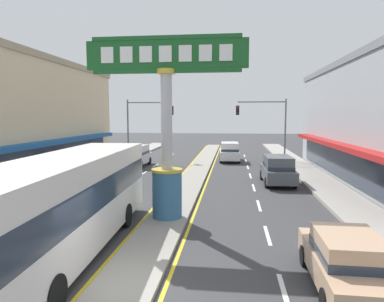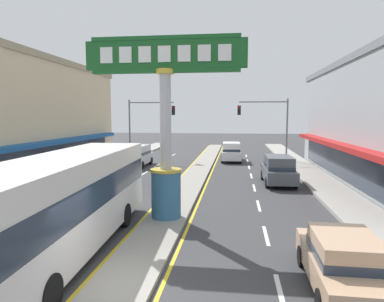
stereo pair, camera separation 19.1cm
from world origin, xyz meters
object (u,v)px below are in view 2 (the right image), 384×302
district_sign (166,132)px  suv_far_left_oncoming (278,170)px  bus_near_right_lane (65,199)px  suv_near_left_lane (231,152)px  traffic_light_right_side (269,119)px  sedan_far_right_lane (344,262)px  traffic_light_left_side (146,119)px  suv_mid_left_lane (137,155)px

district_sign → suv_far_left_oncoming: 10.97m
bus_near_right_lane → suv_near_left_lane: bus_near_right_lane is taller
suv_near_left_lane → suv_far_left_oncoming: 11.62m
traffic_light_right_side → sedan_far_right_lane: 25.33m
sedan_far_right_lane → suv_far_left_oncoming: 14.23m
traffic_light_left_side → sedan_far_right_lane: 28.22m
bus_near_right_lane → suv_far_left_oncoming: (8.40, 12.84, -0.88)m
district_sign → suv_near_left_lane: (2.55, 19.95, -2.92)m
district_sign → traffic_light_left_side: size_ratio=1.25×
suv_far_left_oncoming → traffic_light_right_side: bearing=88.5°
bus_near_right_lane → suv_mid_left_lane: size_ratio=2.43×
district_sign → sedan_far_right_lane: size_ratio=1.79×
bus_near_right_lane → suv_mid_left_lane: 19.88m
sedan_far_right_lane → suv_mid_left_lane: 24.02m
traffic_light_left_side → bus_near_right_lane: size_ratio=0.55×
traffic_light_right_side → sedan_far_right_lane: traffic_light_right_side is taller
district_sign → traffic_light_left_side: (-6.14, 19.88, 0.35)m
traffic_light_left_side → sedan_far_right_lane: bearing=-64.7°
district_sign → suv_far_left_oncoming: bearing=56.4°
sedan_far_right_lane → suv_far_left_oncoming: suv_far_left_oncoming is taller
suv_mid_left_lane → traffic_light_right_side: bearing=18.9°
traffic_light_left_side → bus_near_right_lane: bearing=-81.5°
suv_mid_left_lane → sedan_far_right_lane: bearing=-60.9°
suv_near_left_lane → suv_far_left_oncoming: same height
bus_near_right_lane → suv_near_left_lane: 24.53m
traffic_light_right_side → suv_mid_left_lane: size_ratio=1.33×
traffic_light_right_side → suv_far_left_oncoming: traffic_light_right_side is taller
district_sign → traffic_light_right_side: 20.60m
bus_near_right_lane → suv_near_left_lane: bearing=78.0°
traffic_light_left_side → suv_near_left_lane: (8.69, 0.07, -3.26)m
sedan_far_right_lane → bus_near_right_lane: bearing=170.6°
traffic_light_right_side → sedan_far_right_lane: size_ratio=1.43×
district_sign → traffic_light_right_side: bearing=72.7°
bus_near_right_lane → suv_near_left_lane: size_ratio=2.43×
suv_mid_left_lane → bus_near_right_lane: bearing=-80.4°
district_sign → sedan_far_right_lane: 8.57m
traffic_light_right_side → bus_near_right_lane: size_ratio=0.55×
bus_near_right_lane → suv_far_left_oncoming: bearing=56.8°
district_sign → bus_near_right_lane: 5.19m
district_sign → suv_near_left_lane: 20.32m
sedan_far_right_lane → traffic_light_left_side: bearing=115.3°
suv_mid_left_lane → suv_near_left_lane: bearing=27.6°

